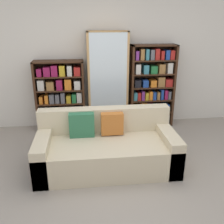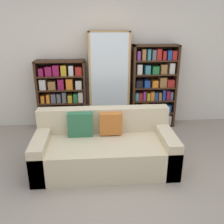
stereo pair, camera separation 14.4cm
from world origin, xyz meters
name	(u,v)px [view 2 (the right image)]	position (x,y,z in m)	size (l,w,h in m)	color
ground_plane	(119,191)	(0.00, 0.00, 0.00)	(16.00, 16.00, 0.00)	gray
wall_back	(107,57)	(0.00, 2.26, 1.35)	(6.29, 0.06, 2.70)	silver
couch	(104,148)	(-0.15, 0.61, 0.28)	(1.96, 0.92, 0.79)	beige
bookshelf_left	(63,96)	(-0.88, 2.06, 0.65)	(0.91, 0.32, 1.33)	#3D2314
display_cabinet	(109,81)	(0.02, 2.04, 0.93)	(0.75, 0.36, 1.85)	tan
bookshelf_right	(154,88)	(0.90, 2.06, 0.78)	(0.86, 0.32, 1.60)	#3D2314
wine_bottle	(131,127)	(0.40, 1.59, 0.15)	(0.09, 0.09, 0.38)	black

